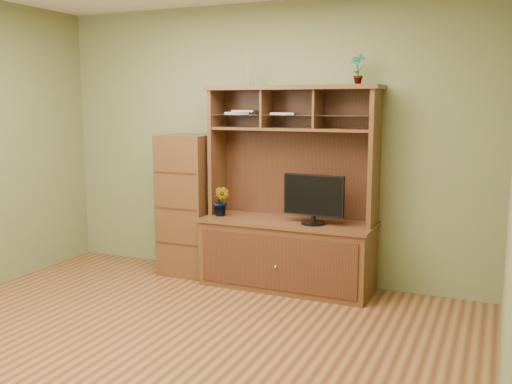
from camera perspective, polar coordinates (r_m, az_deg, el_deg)
The scene contains 8 objects.
room at distance 3.91m, azimuth -10.59°, elevation 3.01°, with size 4.54×4.04×2.74m.
media_hutch at distance 5.41m, azimuth 3.21°, elevation -4.13°, with size 1.66×0.61×1.90m.
monitor at distance 5.18m, azimuth 5.77°, elevation -0.62°, with size 0.57×0.22×0.45m.
orchid_plant at distance 5.54m, azimuth -3.48°, elevation -0.92°, with size 0.16×0.13×0.30m, color #2E551D.
top_plant at distance 5.18m, azimuth 10.13°, elevation 12.02°, with size 0.14×0.10×0.27m, color #356623.
reed_diffuser at distance 5.52m, azimuth -0.88°, elevation 11.83°, with size 0.06×0.06×0.31m.
magazines at distance 5.49m, azimuth -0.20°, elevation 7.94°, with size 0.73×0.24×0.04m.
side_cabinet at distance 5.86m, azimuth -6.84°, elevation -1.28°, with size 0.51×0.46×1.43m.
Camera 1 is at (2.18, -3.22, 1.74)m, focal length 40.00 mm.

